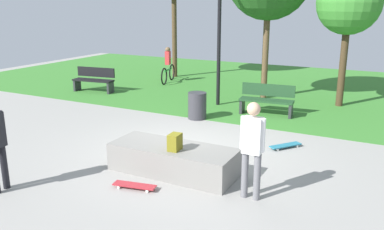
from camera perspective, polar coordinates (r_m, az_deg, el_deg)
The scene contains 13 objects.
ground_plane at distance 9.30m, azimuth -1.13°, elevation -4.96°, with size 28.00×28.00×0.00m, color gray.
grass_lawn at distance 16.73m, azimuth 12.39°, elevation 3.96°, with size 26.60×11.56×0.01m, color #387A2D.
concrete_ledge at distance 8.00m, azimuth -2.68°, elevation -6.32°, with size 2.51×0.97×0.56m, color gray.
backpack_on_ledge at distance 7.65m, azimuth -2.45°, elevation -3.86°, with size 0.28×0.20×0.32m, color olive.
skater_watching at distance 6.80m, azimuth 8.54°, elevation -4.01°, with size 0.43×0.22×1.71m.
skateboard_by_ledge at distance 7.49m, azimuth -8.16°, elevation -9.85°, with size 0.82×0.34×0.08m.
skateboard_spare at distance 9.63m, azimuth 13.11°, elevation -4.22°, with size 0.64×0.76×0.08m.
park_bench_far_right at distance 12.31m, azimuth 10.57°, elevation 2.24°, with size 1.64×0.62×0.91m.
park_bench_far_left at distance 15.78m, azimuth -13.71°, elevation 4.96°, with size 1.65×0.67×0.91m.
tree_slender_maple at distance 13.74m, azimuth 21.37°, elevation 14.50°, with size 1.98×1.98×4.27m.
lamp_post at distance 13.06m, azimuth 3.87°, elevation 11.77°, with size 0.28×0.28×3.92m.
trash_bin at distance 11.69m, azimuth 0.74°, elevation 1.34°, with size 0.54×0.54×0.78m, color #333338.
cyclist_on_bicycle at distance 17.29m, azimuth -3.42°, elevation 6.78°, with size 0.47×1.79×1.52m.
Camera 1 is at (4.15, -7.66, 3.25)m, focal length 37.61 mm.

